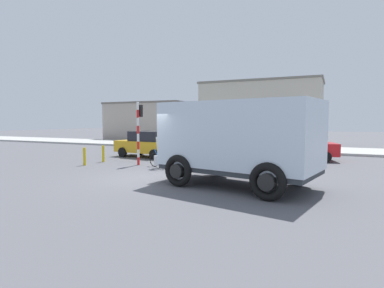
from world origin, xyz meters
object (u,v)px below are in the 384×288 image
Objects in this scene: traffic_light_pole at (139,124)px; car_red_near at (147,144)px; car_white_mid at (299,146)px; bollard_near at (84,156)px; bollard_far at (103,154)px; cyclist at (161,150)px; pedestrian_near_kerb at (226,141)px; truck_foreground at (237,138)px.

car_red_near is at bearing 115.83° from traffic_light_pole.
car_white_mid reaches higher than bollard_near.
bollard_near and bollard_far have the same top height.
bollard_near is at bearing -151.55° from traffic_light_pole.
cyclist reaches higher than car_white_mid.
cyclist reaches higher than bollard_far.
pedestrian_near_kerb is at bearing 71.07° from traffic_light_pole.
bollard_far is (-2.41, 0.09, -1.62)m from traffic_light_pole.
cyclist reaches higher than bollard_near.
car_white_mid is at bearing 14.47° from car_red_near.
car_white_mid is 5.14m from pedestrian_near_kerb.
car_white_mid reaches higher than bollard_far.
car_white_mid is 2.67× the size of pedestrian_near_kerb.
traffic_light_pole is (-1.54, 0.40, 1.20)m from cyclist.
bollard_near is at bearing 169.35° from truck_foreground.
traffic_light_pole is at bearing -2.20° from bollard_far.
car_red_near is 4.64× the size of bollard_near.
truck_foreground is 3.37× the size of cyclist.
pedestrian_near_kerb is at bearing 59.80° from bollard_near.
pedestrian_near_kerb is at bearing 161.91° from car_white_mid.
cyclist reaches higher than car_red_near.
cyclist is at bearing 12.95° from bollard_near.
cyclist is at bearing -7.10° from bollard_far.
truck_foreground is at bearing -25.71° from traffic_light_pole.
car_red_near is 0.97× the size of car_white_mid.
bollard_far is (-9.67, -5.22, -0.37)m from car_white_mid.
bollard_near is (-2.41, -1.31, -1.62)m from traffic_light_pole.
car_white_mid is (1.25, 8.20, -0.85)m from truck_foreground.
car_white_mid is 11.72m from bollard_near.
car_red_near is at bearing -134.99° from pedestrian_near_kerb.
traffic_light_pole is 9.08m from car_white_mid.
bollard_near is 1.40m from bollard_far.
car_red_near is 5.44m from pedestrian_near_kerb.
car_white_mid is 10.99m from bollard_far.
car_red_near is 4.64× the size of bollard_far.
car_red_near is 4.48m from bollard_near.
traffic_light_pole is 3.62m from car_red_near.
bollard_far is (-8.42, 2.98, -1.22)m from truck_foreground.
traffic_light_pole is 7.40m from pedestrian_near_kerb.
bollard_near is at bearing -145.60° from car_white_mid.
traffic_light_pole is at bearing -64.17° from car_red_near.
truck_foreground is at bearing -10.65° from bollard_near.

